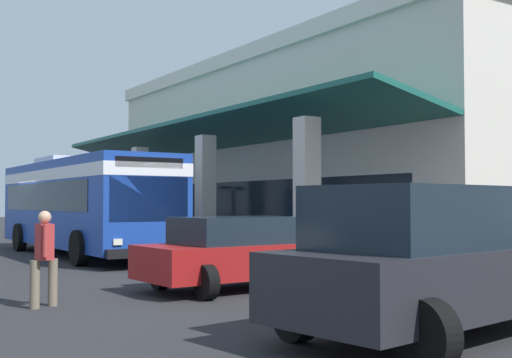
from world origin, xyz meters
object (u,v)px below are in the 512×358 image
Objects in this scene: transit_bus at (82,200)px; potted_palm at (157,230)px; pedestrian at (44,253)px; parked_sedan_red at (244,252)px; parked_suv_charcoal at (433,259)px.

transit_bus reaches higher than potted_palm.
transit_bus is 6.68m from potted_palm.
transit_bus is at bearing 159.02° from pedestrian.
potted_palm is (-14.67, 4.69, -0.19)m from parked_sedan_red.
potted_palm is at bearing 149.47° from pedestrian.
parked_suv_charcoal is at bearing -1.15° from transit_bus.
potted_palm is (-20.07, 5.09, -0.46)m from parked_suv_charcoal.
transit_bus is at bearing 178.85° from parked_suv_charcoal.
pedestrian is at bearing -144.80° from parked_suv_charcoal.
transit_bus is 4.41× the size of potted_palm.
parked_suv_charcoal is 20.71m from potted_palm.
parked_suv_charcoal is 6.37m from pedestrian.
pedestrian is (0.19, -4.07, 0.15)m from parked_sedan_red.
pedestrian is at bearing -87.32° from parked_sedan_red.
transit_bus reaches higher than pedestrian.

